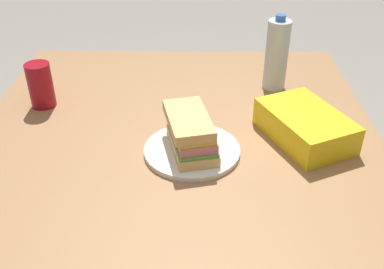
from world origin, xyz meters
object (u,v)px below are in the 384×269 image
sandwich (191,133)px  chip_bag (305,126)px  dining_table (174,215)px  paper_plate (192,150)px  water_bottle_tall (277,55)px  soda_can_red (41,85)px

sandwich → chip_bag: 0.28m
sandwich → dining_table: bearing=162.9°
paper_plate → dining_table: bearing=161.3°
dining_table → sandwich: bearing=-17.1°
dining_table → water_bottle_tall: 0.56m
sandwich → soda_can_red: soda_can_red is taller
soda_can_red → dining_table: bearing=-132.3°
sandwich → soda_can_red: (0.22, 0.41, 0.01)m
sandwich → paper_plate: bearing=-140.5°
paper_plate → chip_bag: bearing=-76.4°
chip_bag → sandwich: bearing=78.2°
chip_bag → soda_can_red: bearing=52.3°
soda_can_red → water_bottle_tall: bearing=-79.7°
soda_can_red → water_bottle_tall: water_bottle_tall is taller
dining_table → chip_bag: size_ratio=6.28×
sandwich → soda_can_red: bearing=61.6°
dining_table → paper_plate: bearing=-18.7°
dining_table → paper_plate: size_ratio=6.48×
chip_bag → water_bottle_tall: size_ratio=1.06×
soda_can_red → water_bottle_tall: 0.66m
sandwich → chip_bag: (0.06, -0.27, -0.02)m
paper_plate → water_bottle_tall: water_bottle_tall is taller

